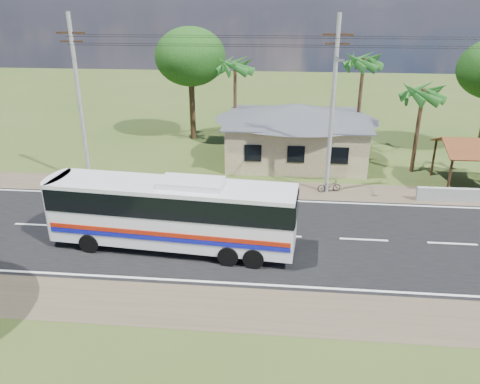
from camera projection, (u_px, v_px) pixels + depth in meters
The scene contains 11 objects.
ground at pixel (278, 236), 24.96m from camera, with size 120.00×120.00×0.00m, color #314619.
road at pixel (278, 236), 24.96m from camera, with size 120.00×16.00×0.03m.
house at pixel (296, 126), 35.79m from camera, with size 12.40×10.00×5.00m.
concrete_barrier at pixel (475, 196), 28.86m from camera, with size 7.00×0.30×0.90m, color #9E9E99.
utility_poles at pixel (327, 104), 28.46m from camera, with size 32.80×2.22×11.00m.
palm_near at pixel (423, 93), 32.02m from camera, with size 2.80×2.80×6.70m.
palm_mid at pixel (363, 62), 35.90m from camera, with size 2.80×2.80×8.20m.
palm_far at pixel (235, 66), 37.44m from camera, with size 2.80×2.80×7.70m.
tree_behind_house at pixel (190, 57), 39.46m from camera, with size 6.00×6.00×9.61m.
coach_bus at pixel (173, 209), 22.98m from camera, with size 12.32×3.58×3.77m.
motorcycle at pixel (329, 186), 30.48m from camera, with size 0.55×1.57×0.83m, color black.
Camera 1 is at (0.11, -22.22, 11.79)m, focal length 35.00 mm.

